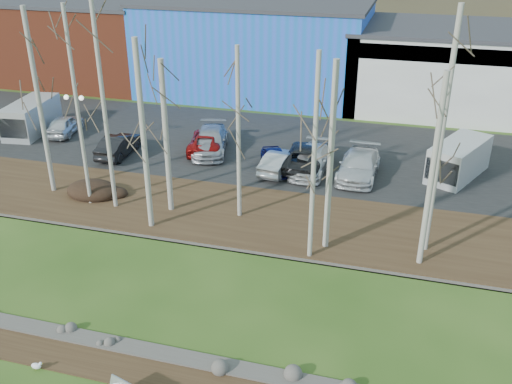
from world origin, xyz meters
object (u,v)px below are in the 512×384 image
(car_5, at_px, (279,162))
(car_7, at_px, (361,165))
(car_2, at_px, (207,141))
(car_3, at_px, (210,141))
(car_8, at_px, (357,165))
(van_grey, at_px, (30,118))
(car_9, at_px, (311,160))
(seagull, at_px, (37,366))
(car_6, at_px, (306,156))
(van_white, at_px, (457,160))
(car_0, at_px, (64,125))
(street_lamp, at_px, (75,107))
(car_4, at_px, (275,161))
(car_1, at_px, (119,145))

(car_5, xyz_separation_m, car_7, (5.08, 0.63, 0.07))
(car_2, bearing_deg, car_7, 159.14)
(car_3, height_order, car_8, car_3)
(car_3, xyz_separation_m, car_8, (10.29, -1.46, -0.04))
(car_5, height_order, van_grey, van_grey)
(car_9, bearing_deg, car_3, 170.82)
(seagull, bearing_deg, car_6, 54.10)
(car_2, bearing_deg, van_white, 167.65)
(seagull, relative_size, car_3, 0.09)
(van_white, height_order, van_grey, van_grey)
(car_0, bearing_deg, car_9, 163.67)
(car_8, bearing_deg, street_lamp, -177.46)
(car_0, xyz_separation_m, car_3, (11.79, -0.44, 0.07))
(street_lamp, distance_m, van_grey, 5.62)
(car_4, relative_size, car_6, 0.69)
(car_3, height_order, van_white, van_white)
(car_3, bearing_deg, car_1, -172.66)
(van_grey, bearing_deg, car_5, -13.17)
(car_3, height_order, car_6, car_3)
(car_5, bearing_deg, van_grey, 2.42)
(car_0, bearing_deg, car_5, 160.98)
(car_7, bearing_deg, car_2, 173.29)
(seagull, distance_m, car_2, 21.95)
(seagull, distance_m, car_4, 20.19)
(car_7, bearing_deg, street_lamp, -177.46)
(car_8, bearing_deg, car_1, -174.95)
(street_lamp, bearing_deg, car_3, 5.20)
(van_grey, bearing_deg, street_lamp, -24.57)
(street_lamp, bearing_deg, car_4, -5.95)
(car_8, height_order, van_grey, van_grey)
(car_4, height_order, van_grey, van_grey)
(car_5, relative_size, car_9, 0.80)
(car_3, height_order, car_4, car_3)
(car_6, bearing_deg, car_5, 37.92)
(car_9, bearing_deg, car_4, -166.62)
(car_0, height_order, car_7, car_7)
(car_5, bearing_deg, car_1, 9.42)
(car_6, bearing_deg, van_white, -171.32)
(car_6, xyz_separation_m, car_7, (3.59, -0.47, -0.03))
(car_1, relative_size, car_7, 0.86)
(car_7, bearing_deg, car_5, -170.93)
(car_9, bearing_deg, seagull, -105.23)
(car_4, height_order, car_6, car_6)
(street_lamp, height_order, car_3, street_lamp)
(car_1, height_order, car_4, car_1)
(car_3, relative_size, car_6, 0.97)
(car_8, distance_m, van_white, 6.23)
(car_5, xyz_separation_m, car_8, (4.85, 0.63, 0.07))
(car_3, xyz_separation_m, car_9, (7.39, -1.46, -0.04))
(car_4, bearing_deg, car_1, 158.11)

